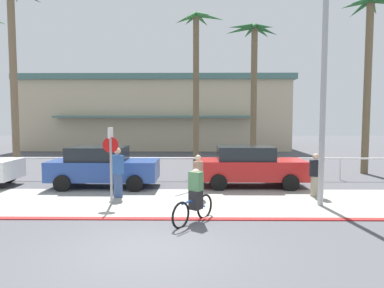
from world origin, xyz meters
TOP-DOWN VIEW (x-y plane):
  - ground_plane at (0.00, 10.00)m, footprint 80.00×80.00m
  - sidewalk_strip at (0.00, 4.20)m, footprint 44.00×4.00m
  - curb_paint at (0.00, 2.20)m, footprint 44.00×0.24m
  - building_backdrop at (-2.62, 27.93)m, footprint 24.42×13.27m
  - rail_fence at (0.00, 8.50)m, footprint 24.36×0.08m
  - stop_sign_bike_lane at (-1.78, 3.89)m, footprint 0.52×0.56m
  - streetlight_curb at (5.09, 3.52)m, footprint 0.24×2.54m
  - palm_tree_2 at (-8.29, 10.22)m, footprint 3.22×3.30m
  - palm_tree_3 at (1.07, 13.35)m, footprint 2.95×2.73m
  - palm_tree_4 at (4.34, 12.77)m, footprint 3.04×3.20m
  - palm_tree_5 at (9.79, 10.33)m, footprint 3.20×3.36m
  - car_blue_1 at (-2.82, 6.67)m, footprint 4.40×2.02m
  - car_red_2 at (3.27, 6.91)m, footprint 4.40×2.02m
  - cyclist_blue_0 at (1.00, 1.97)m, footprint 1.12×1.51m
  - pedestrian_0 at (5.36, 5.02)m, footprint 0.44×0.37m
  - pedestrian_1 at (-1.77, 4.83)m, footprint 0.46×0.47m
  - pedestrian_2 at (1.11, 4.67)m, footprint 0.40×0.46m

SIDE VIEW (x-z plane):
  - ground_plane at x=0.00m, z-range 0.00..0.00m
  - sidewalk_strip at x=0.00m, z-range 0.00..0.02m
  - curb_paint at x=0.00m, z-range 0.00..0.03m
  - cyclist_blue_0 at x=1.00m, z-range -0.06..1.44m
  - pedestrian_2 at x=1.11m, z-range -0.07..1.50m
  - pedestrian_0 at x=5.36m, z-range -0.07..1.52m
  - rail_fence at x=0.00m, z-range 0.31..1.35m
  - pedestrian_1 at x=-1.77m, z-range -0.06..1.75m
  - car_blue_1 at x=-2.82m, z-range 0.03..1.72m
  - car_red_2 at x=3.27m, z-range 0.03..1.72m
  - stop_sign_bike_lane at x=-1.78m, z-range 0.40..2.96m
  - building_backdrop at x=-2.62m, z-range 0.02..6.71m
  - streetlight_curb at x=5.09m, z-range 0.53..8.03m
  - palm_tree_4 at x=4.34m, z-range 1.96..10.27m
  - palm_tree_3 at x=1.07m, z-range 1.78..10.94m
  - palm_tree_5 at x=9.79m, z-range 2.03..10.97m
  - palm_tree_2 at x=-8.29m, z-range 2.15..11.76m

